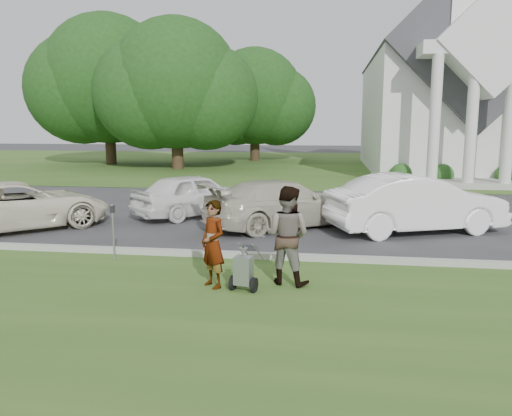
% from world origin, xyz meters
% --- Properties ---
extents(ground, '(120.00, 120.00, 0.00)m').
position_xyz_m(ground, '(0.00, 0.00, 0.00)').
color(ground, '#333335').
rests_on(ground, ground).
extents(grass_strip, '(80.00, 7.00, 0.01)m').
position_xyz_m(grass_strip, '(0.00, -3.00, 0.01)').
color(grass_strip, '#335A1E').
rests_on(grass_strip, ground).
extents(church_lawn, '(80.00, 30.00, 0.01)m').
position_xyz_m(church_lawn, '(0.00, 27.00, 0.01)').
color(church_lawn, '#335A1E').
rests_on(church_lawn, ground).
extents(curb, '(80.00, 0.18, 0.15)m').
position_xyz_m(curb, '(0.00, 0.55, 0.07)').
color(curb, '#9E9E93').
rests_on(curb, ground).
extents(church, '(9.19, 19.00, 24.10)m').
position_xyz_m(church, '(9.00, 23.11, 5.94)').
color(church, white).
rests_on(church, ground).
extents(tree_left, '(10.63, 8.40, 9.71)m').
position_xyz_m(tree_left, '(-8.01, 21.99, 5.11)').
color(tree_left, '#332316').
rests_on(tree_left, ground).
extents(tree_far, '(11.64, 9.20, 10.73)m').
position_xyz_m(tree_far, '(-14.01, 24.99, 5.69)').
color(tree_far, '#332316').
rests_on(tree_far, ground).
extents(tree_back, '(9.61, 7.60, 8.89)m').
position_xyz_m(tree_back, '(-4.01, 29.99, 4.73)').
color(tree_back, '#332316').
rests_on(tree_back, ground).
extents(striping_cart, '(0.56, 0.98, 0.86)m').
position_xyz_m(striping_cart, '(0.43, -1.60, 0.37)').
color(striping_cart, black).
rests_on(striping_cart, ground).
extents(person_left, '(0.69, 0.67, 1.60)m').
position_xyz_m(person_left, '(-0.16, -1.46, 0.80)').
color(person_left, '#999999').
rests_on(person_left, ground).
extents(person_right, '(1.05, 0.92, 1.83)m').
position_xyz_m(person_right, '(1.14, -1.06, 0.91)').
color(person_right, '#999999').
rests_on(person_right, ground).
extents(parking_meter_near, '(0.09, 0.08, 1.25)m').
position_xyz_m(parking_meter_near, '(-2.68, -0.07, 0.79)').
color(parking_meter_near, '#94979C').
rests_on(parking_meter_near, ground).
extents(car_a, '(5.04, 5.03, 1.35)m').
position_xyz_m(car_a, '(-6.75, 2.79, 0.68)').
color(car_a, '#F2EBCD').
rests_on(car_a, ground).
extents(car_b, '(3.91, 4.15, 1.39)m').
position_xyz_m(car_b, '(-2.40, 5.51, 0.69)').
color(car_b, white).
rests_on(car_b, ground).
extents(car_c, '(4.91, 4.40, 1.37)m').
position_xyz_m(car_c, '(0.60, 4.15, 0.68)').
color(car_c, beige).
rests_on(car_c, ground).
extents(car_d, '(5.12, 3.33, 1.59)m').
position_xyz_m(car_d, '(4.27, 3.95, 0.80)').
color(car_d, white).
rests_on(car_d, ground).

